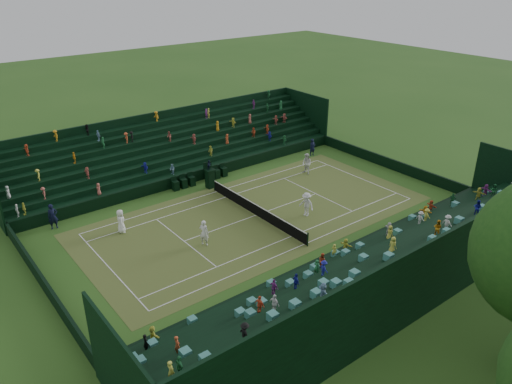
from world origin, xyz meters
TOP-DOWN VIEW (x-y plane):
  - ground at (0.00, 0.00)m, footprint 160.00×160.00m
  - court_surface at (0.00, 0.00)m, footprint 12.97×26.77m
  - perimeter_wall_north at (0.00, 15.88)m, footprint 17.17×0.20m
  - perimeter_wall_south at (0.00, -15.88)m, footprint 17.17×0.20m
  - perimeter_wall_east at (8.48, 0.00)m, footprint 0.20×31.77m
  - perimeter_wall_west at (-8.48, 0.00)m, footprint 0.20×31.77m
  - north_grandstand at (12.66, 0.00)m, footprint 6.60×32.00m
  - south_grandstand at (-12.66, 0.00)m, footprint 6.60×32.00m
  - tennis_net at (0.00, 0.00)m, footprint 11.67×0.10m
  - umpire_chair at (-6.56, 0.06)m, footprint 0.81×0.81m
  - courtside_chairs at (-7.94, -0.07)m, footprint 0.55×5.52m
  - player_near_west at (-3.90, -9.28)m, footprint 1.01×0.81m
  - player_near_east at (1.26, -5.49)m, footprint 0.83×0.75m
  - player_far_west at (-3.73, 8.79)m, footprint 1.01×0.82m
  - player_far_east at (2.37, 3.04)m, footprint 1.37×0.97m
  - line_judge_north at (-6.89, 12.53)m, footprint 0.49×0.68m
  - line_judge_south at (-7.50, -12.94)m, footprint 0.53×0.74m

SIDE VIEW (x-z plane):
  - ground at x=0.00m, z-range 0.00..0.00m
  - court_surface at x=0.00m, z-range 0.00..0.01m
  - courtside_chairs at x=-7.94m, z-range -0.15..1.05m
  - perimeter_wall_north at x=0.00m, z-range 0.00..1.00m
  - perimeter_wall_south at x=0.00m, z-range 0.00..1.00m
  - perimeter_wall_east at x=8.48m, z-range 0.00..1.00m
  - perimeter_wall_west at x=-8.48m, z-range 0.00..1.00m
  - tennis_net at x=0.00m, z-range 0.00..1.06m
  - line_judge_north at x=-6.89m, z-range 0.00..1.73m
  - player_near_west at x=-3.90m, z-range 0.00..1.79m
  - player_near_east at x=1.26m, z-range 0.00..1.90m
  - player_far_east at x=2.37m, z-range 0.00..1.93m
  - line_judge_south at x=-7.50m, z-range 0.00..1.93m
  - player_far_west at x=-3.73m, z-range 0.00..1.95m
  - umpire_chair at x=-6.56m, z-range -0.19..2.37m
  - north_grandstand at x=12.66m, z-range -0.90..4.00m
  - south_grandstand at x=-12.66m, z-range -0.90..4.00m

